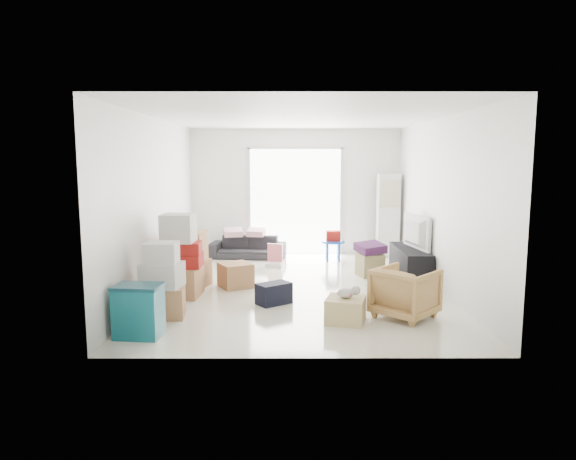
# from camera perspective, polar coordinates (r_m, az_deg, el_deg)

# --- Properties ---
(room_shell) EXTENTS (4.98, 6.48, 3.18)m
(room_shell) POSITION_cam_1_polar(r_m,az_deg,el_deg) (8.13, 1.15, 2.91)
(room_shell) COLOR beige
(room_shell) RESTS_ON ground
(sliding_door) EXTENTS (2.10, 0.04, 2.33)m
(sliding_door) POSITION_cam_1_polar(r_m,az_deg,el_deg) (11.10, 0.82, 3.68)
(sliding_door) COLOR white
(sliding_door) RESTS_ON room_shell
(ac_tower) EXTENTS (0.45, 0.30, 1.75)m
(ac_tower) POSITION_cam_1_polar(r_m,az_deg,el_deg) (11.02, 11.04, 1.58)
(ac_tower) COLOR silver
(ac_tower) RESTS_ON room_shell
(tv_console) EXTENTS (0.45, 1.49, 0.50)m
(tv_console) POSITION_cam_1_polar(r_m,az_deg,el_deg) (9.33, 13.42, -3.49)
(tv_console) COLOR black
(tv_console) RESTS_ON room_shell
(television) EXTENTS (0.76, 1.12, 0.14)m
(television) POSITION_cam_1_polar(r_m,az_deg,el_deg) (9.28, 13.48, -1.58)
(television) COLOR black
(television) RESTS_ON tv_console
(sofa) EXTENTS (1.60, 0.65, 0.61)m
(sofa) POSITION_cam_1_polar(r_m,az_deg,el_deg) (10.77, -4.49, -1.50)
(sofa) COLOR #25252A
(sofa) RESTS_ON room_shell
(pillow_left) EXTENTS (0.39, 0.34, 0.11)m
(pillow_left) POSITION_cam_1_polar(r_m,az_deg,el_deg) (10.73, -6.13, 0.38)
(pillow_left) COLOR #DA9FA9
(pillow_left) RESTS_ON sofa
(pillow_right) EXTENTS (0.38, 0.33, 0.11)m
(pillow_right) POSITION_cam_1_polar(r_m,az_deg,el_deg) (10.72, -3.56, 0.41)
(pillow_right) COLOR #DA9FA9
(pillow_right) RESTS_ON sofa
(armchair) EXTENTS (0.97, 0.96, 0.73)m
(armchair) POSITION_cam_1_polar(r_m,az_deg,el_deg) (6.89, 12.91, -6.53)
(armchair) COLOR #B48150
(armchair) RESTS_ON room_shell
(storage_bins) EXTENTS (0.57, 0.43, 0.62)m
(storage_bins) POSITION_cam_1_polar(r_m,az_deg,el_deg) (6.25, -16.27, -8.61)
(storage_bins) COLOR #105862
(storage_bins) RESTS_ON room_shell
(box_stack_a) EXTENTS (0.58, 0.50, 0.99)m
(box_stack_a) POSITION_cam_1_polar(r_m,az_deg,el_deg) (6.90, -13.77, -5.84)
(box_stack_a) COLOR #AE714E
(box_stack_a) RESTS_ON room_shell
(box_stack_b) EXTENTS (0.67, 0.66, 1.25)m
(box_stack_b) POSITION_cam_1_polar(r_m,az_deg,el_deg) (7.89, -11.99, -3.35)
(box_stack_b) COLOR #AE714E
(box_stack_b) RESTS_ON room_shell
(box_stack_c) EXTENTS (0.71, 0.64, 0.89)m
(box_stack_c) POSITION_cam_1_polar(r_m,az_deg,el_deg) (8.47, -10.95, -3.28)
(box_stack_c) COLOR #AE714E
(box_stack_c) RESTS_ON room_shell
(loose_box) EXTENTS (0.63, 0.63, 0.39)m
(loose_box) POSITION_cam_1_polar(r_m,az_deg,el_deg) (8.35, -5.85, -5.02)
(loose_box) COLOR #AE714E
(loose_box) RESTS_ON room_shell
(duffel_bag) EXTENTS (0.55, 0.51, 0.30)m
(duffel_bag) POSITION_cam_1_polar(r_m,az_deg,el_deg) (7.38, -1.58, -7.06)
(duffel_bag) COLOR black
(duffel_bag) RESTS_ON room_shell
(ottoman) EXTENTS (0.50, 0.50, 0.40)m
(ottoman) POSITION_cam_1_polar(r_m,az_deg,el_deg) (9.20, 9.08, -3.85)
(ottoman) COLOR #979058
(ottoman) RESTS_ON room_shell
(blanket) EXTENTS (0.56, 0.56, 0.14)m
(blanket) POSITION_cam_1_polar(r_m,az_deg,el_deg) (9.15, 9.12, -2.19)
(blanket) COLOR #421D49
(blanket) RESTS_ON ottoman
(kids_table) EXTENTS (0.48, 0.48, 0.61)m
(kids_table) POSITION_cam_1_polar(r_m,az_deg,el_deg) (10.45, 5.03, -1.08)
(kids_table) COLOR #1145BB
(kids_table) RESTS_ON room_shell
(toy_walker) EXTENTS (0.38, 0.36, 0.43)m
(toy_walker) POSITION_cam_1_polar(r_m,az_deg,el_deg) (9.93, -1.45, -3.37)
(toy_walker) COLOR silver
(toy_walker) RESTS_ON room_shell
(wood_crate) EXTENTS (0.58, 0.58, 0.31)m
(wood_crate) POSITION_cam_1_polar(r_m,az_deg,el_deg) (6.62, 6.41, -8.81)
(wood_crate) COLOR tan
(wood_crate) RESTS_ON room_shell
(plush_bunny) EXTENTS (0.30, 0.17, 0.15)m
(plush_bunny) POSITION_cam_1_polar(r_m,az_deg,el_deg) (6.57, 6.73, -6.89)
(plush_bunny) COLOR #B2ADA8
(plush_bunny) RESTS_ON wood_crate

